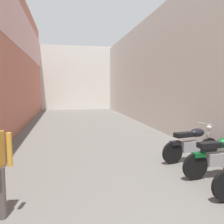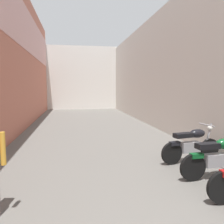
{
  "view_description": "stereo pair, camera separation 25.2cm",
  "coord_description": "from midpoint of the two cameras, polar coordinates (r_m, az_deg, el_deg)",
  "views": [
    {
      "loc": [
        -1.2,
        0.66,
        2.03
      ],
      "look_at": [
        0.24,
        7.4,
        1.29
      ],
      "focal_mm": 36.79,
      "sensor_mm": 36.0,
      "label": 1
    },
    {
      "loc": [
        -0.95,
        0.62,
        2.03
      ],
      "look_at": [
        0.24,
        7.4,
        1.29
      ],
      "focal_mm": 36.79,
      "sensor_mm": 36.0,
      "label": 2
    }
  ],
  "objects": [
    {
      "name": "building_right",
      "position": [
        11.39,
        13.36,
        10.09
      ],
      "size": [
        0.45,
        22.19,
        5.7
      ],
      "color": "beige",
      "rests_on": "ground"
    },
    {
      "name": "building_far_end",
      "position": [
        22.59,
        -7.26,
        8.33
      ],
      "size": [
        9.37,
        2.0,
        5.83
      ],
      "primitive_type": "cube",
      "color": "silver",
      "rests_on": "ground"
    },
    {
      "name": "ground_plane",
      "position": [
        8.76,
        -2.63,
        -7.28
      ],
      "size": [
        38.19,
        38.19,
        0.0
      ],
      "primitive_type": "plane",
      "color": "#66635E"
    },
    {
      "name": "motorcycle_fifth",
      "position": [
        6.7,
        20.25,
        -7.45
      ],
      "size": [
        1.84,
        0.58,
        1.04
      ],
      "color": "black",
      "rests_on": "ground"
    },
    {
      "name": "building_left",
      "position": [
        10.77,
        -22.84,
        13.56
      ],
      "size": [
        0.45,
        22.19,
        6.95
      ],
      "color": "#B76651",
      "rests_on": "ground"
    },
    {
      "name": "motorcycle_fourth",
      "position": [
        5.77,
        26.06,
        -9.88
      ],
      "size": [
        1.85,
        0.58,
        1.04
      ],
      "color": "black",
      "rests_on": "ground"
    }
  ]
}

